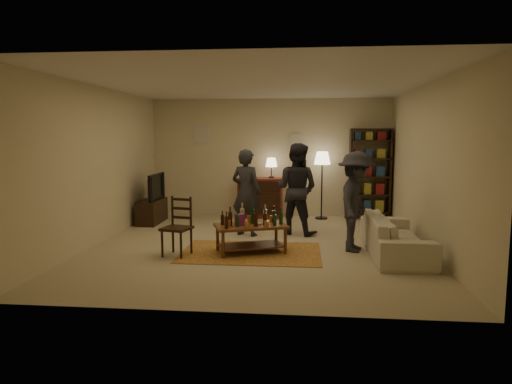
# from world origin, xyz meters

# --- Properties ---
(floor) EXTENTS (6.00, 6.00, 0.00)m
(floor) POSITION_xyz_m (0.00, 0.00, 0.00)
(floor) COLOR #C6B793
(floor) RESTS_ON ground
(room_shell) EXTENTS (6.00, 6.00, 6.00)m
(room_shell) POSITION_xyz_m (-0.65, 2.98, 1.81)
(room_shell) COLOR beige
(room_shell) RESTS_ON ground
(rug) EXTENTS (2.20, 1.50, 0.01)m
(rug) POSITION_xyz_m (-0.06, -0.51, 0.01)
(rug) COLOR maroon
(rug) RESTS_ON ground
(coffee_table) EXTENTS (1.25, 0.95, 0.79)m
(coffee_table) POSITION_xyz_m (-0.06, -0.51, 0.41)
(coffee_table) COLOR brown
(coffee_table) RESTS_ON ground
(dining_chair) EXTENTS (0.49, 0.49, 0.93)m
(dining_chair) POSITION_xyz_m (-1.17, -0.74, 0.49)
(dining_chair) COLOR black
(dining_chair) RESTS_ON ground
(tv_stand) EXTENTS (0.40, 1.00, 1.06)m
(tv_stand) POSITION_xyz_m (-2.44, 1.80, 0.38)
(tv_stand) COLOR black
(tv_stand) RESTS_ON ground
(dresser) EXTENTS (1.00, 0.50, 1.36)m
(dresser) POSITION_xyz_m (-0.19, 2.71, 0.48)
(dresser) COLOR maroon
(dresser) RESTS_ON ground
(bookshelf) EXTENTS (0.90, 0.34, 2.02)m
(bookshelf) POSITION_xyz_m (2.25, 2.78, 1.03)
(bookshelf) COLOR black
(bookshelf) RESTS_ON ground
(floor_lamp) EXTENTS (0.36, 0.36, 1.51)m
(floor_lamp) POSITION_xyz_m (1.19, 2.65, 1.27)
(floor_lamp) COLOR black
(floor_lamp) RESTS_ON ground
(sofa) EXTENTS (0.81, 2.08, 0.61)m
(sofa) POSITION_xyz_m (2.20, -0.40, 0.30)
(sofa) COLOR beige
(sofa) RESTS_ON ground
(person_left) EXTENTS (0.69, 0.58, 1.62)m
(person_left) POSITION_xyz_m (-0.29, 0.78, 0.81)
(person_left) COLOR #26272E
(person_left) RESTS_ON ground
(person_right) EXTENTS (1.03, 0.93, 1.72)m
(person_right) POSITION_xyz_m (0.64, 1.00, 0.86)
(person_right) COLOR #23232A
(person_right) RESTS_ON ground
(person_by_sofa) EXTENTS (0.87, 1.17, 1.61)m
(person_by_sofa) POSITION_xyz_m (1.60, -0.22, 0.81)
(person_by_sofa) COLOR #2A2A33
(person_by_sofa) RESTS_ON ground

